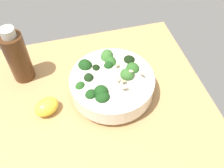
{
  "coord_description": "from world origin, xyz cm",
  "views": [
    {
      "loc": [
        -38.16,
        7.22,
        58.12
      ],
      "look_at": [
        3.86,
        -3.91,
        4.0
      ],
      "focal_mm": 41.0,
      "sensor_mm": 36.0,
      "label": 1
    }
  ],
  "objects": [
    {
      "name": "ground_plane",
      "position": [
        0.0,
        0.0,
        -1.54
      ],
      "size": [
        60.56,
        60.56,
        3.09
      ],
      "primitive_type": "cube",
      "color": "tan"
    },
    {
      "name": "bowl_of_broccoli",
      "position": [
        4.12,
        -3.77,
        4.33
      ],
      "size": [
        22.74,
        22.74,
        9.18
      ],
      "color": "silver",
      "rests_on": "ground_plane"
    },
    {
      "name": "lemon_wedge",
      "position": [
        2.36,
        14.28,
        2.12
      ],
      "size": [
        7.44,
        8.11,
        4.23
      ],
      "primitive_type": "ellipsoid",
      "rotation": [
        0.0,
        0.0,
        2.04
      ],
      "color": "yellow",
      "rests_on": "ground_plane"
    },
    {
      "name": "bottle_tall",
      "position": [
        16.7,
        19.63,
        8.16
      ],
      "size": [
        6.15,
        6.15,
        17.69
      ],
      "color": "#472814",
      "rests_on": "ground_plane"
    }
  ]
}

